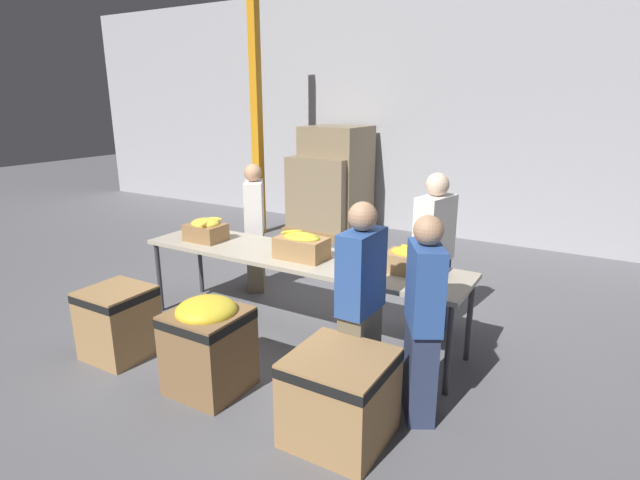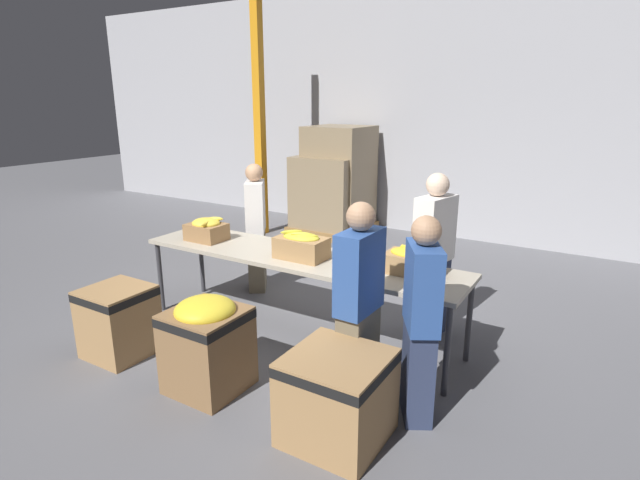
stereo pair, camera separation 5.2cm
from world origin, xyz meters
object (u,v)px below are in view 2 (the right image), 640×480
object	(u,v)px
sorting_table	(297,260)
support_pillar	(259,113)
banana_box_1	(301,245)
banana_box_2	(413,261)
volunteer_2	(256,228)
banana_box_0	(206,229)
volunteer_3	(421,322)
donation_bin_0	(118,319)
pallet_stack_0	(339,180)
volunteer_0	(433,257)
volunteer_1	(359,306)
pallet_stack_1	(331,195)
donation_bin_1	(207,341)
donation_bin_2	(337,394)

from	to	relation	value
sorting_table	support_pillar	distance (m)	4.04
banana_box_1	banana_box_2	size ratio (longest dim) A/B	0.98
volunteer_2	sorting_table	bearing A→B (deg)	22.13
banana_box_0	volunteer_3	size ratio (longest dim) A/B	0.26
donation_bin_0	pallet_stack_0	bearing A→B (deg)	94.88
banana_box_2	volunteer_0	size ratio (longest dim) A/B	0.30
volunteer_1	support_pillar	xyz separation A→B (m)	(-3.61, 3.53, 1.23)
sorting_table	volunteer_1	world-z (taller)	volunteer_1
volunteer_1	banana_box_0	bearing A→B (deg)	74.70
volunteer_1	pallet_stack_1	distance (m)	4.95
volunteer_1	volunteer_2	size ratio (longest dim) A/B	1.02
volunteer_0	donation_bin_1	xyz separation A→B (m)	(-1.18, -1.82, -0.38)
banana_box_0	pallet_stack_0	distance (m)	3.71
volunteer_1	banana_box_1	bearing A→B (deg)	56.83
volunteer_0	pallet_stack_0	xyz separation A→B (m)	(-2.67, 2.98, 0.09)
sorting_table	pallet_stack_1	xyz separation A→B (m)	(-1.63, 3.47, -0.11)
donation_bin_1	pallet_stack_1	xyz separation A→B (m)	(-1.56, 4.66, 0.23)
donation_bin_0	pallet_stack_1	bearing A→B (deg)	95.99
banana_box_0	donation_bin_2	distance (m)	2.54
banana_box_0	donation_bin_2	xyz separation A→B (m)	(2.20, -1.12, -0.59)
donation_bin_2	support_pillar	xyz separation A→B (m)	(-3.70, 4.01, 1.67)
donation_bin_1	donation_bin_2	size ratio (longest dim) A/B	1.20
banana_box_0	volunteer_0	size ratio (longest dim) A/B	0.24
donation_bin_1	volunteer_1	bearing A→B (deg)	23.80
banana_box_2	donation_bin_0	distance (m)	2.66
donation_bin_2	support_pillar	size ratio (longest dim) A/B	0.16
volunteer_0	pallet_stack_0	world-z (taller)	pallet_stack_0
banana_box_0	volunteer_0	bearing A→B (deg)	17.60
volunteer_2	pallet_stack_1	bearing A→B (deg)	157.95
donation_bin_2	volunteer_0	bearing A→B (deg)	89.55
pallet_stack_1	banana_box_1	bearing A→B (deg)	-64.08
volunteer_2	volunteer_1	bearing A→B (deg)	21.81
volunteer_1	donation_bin_0	bearing A→B (deg)	104.18
pallet_stack_0	pallet_stack_1	world-z (taller)	pallet_stack_0
volunteer_3	support_pillar	xyz separation A→B (m)	(-4.08, 3.51, 1.25)
volunteer_0	volunteer_2	distance (m)	2.19
donation_bin_1	support_pillar	size ratio (longest dim) A/B	0.19
sorting_table	pallet_stack_0	size ratio (longest dim) A/B	1.83
volunteer_0	pallet_stack_1	distance (m)	3.95
banana_box_1	volunteer_0	distance (m)	1.25
volunteer_2	pallet_stack_0	bearing A→B (deg)	155.88
pallet_stack_0	pallet_stack_1	size ratio (longest dim) A/B	1.37
volunteer_0	pallet_stack_0	bearing A→B (deg)	-125.08
volunteer_3	volunteer_0	bearing A→B (deg)	-14.07
volunteer_0	donation_bin_2	bearing A→B (deg)	12.59
volunteer_3	support_pillar	size ratio (longest dim) A/B	0.38
donation_bin_0	donation_bin_1	distance (m)	1.08
volunteer_0	donation_bin_0	world-z (taller)	volunteer_0
banana_box_2	sorting_table	bearing A→B (deg)	-175.61
pallet_stack_0	volunteer_2	bearing A→B (deg)	-80.54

